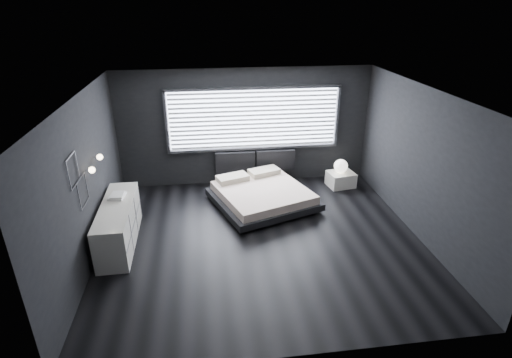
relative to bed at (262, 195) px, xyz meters
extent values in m
plane|color=black|center=(-0.21, -1.44, -0.24)|extent=(6.00, 6.00, 0.00)
plane|color=silver|center=(-0.21, -1.44, 2.56)|extent=(6.00, 6.00, 0.00)
cube|color=black|center=(-0.21, 1.31, 1.16)|extent=(6.00, 0.04, 2.80)
cube|color=black|center=(-0.21, -4.19, 1.16)|extent=(6.00, 0.04, 2.80)
cube|color=black|center=(-3.21, -1.44, 1.16)|extent=(0.04, 5.50, 2.80)
cube|color=black|center=(2.79, -1.44, 1.16)|extent=(0.04, 5.50, 2.80)
cube|color=white|center=(-0.01, 1.29, 1.37)|extent=(4.00, 0.02, 1.38)
cube|color=#47474C|center=(-2.05, 1.26, 1.37)|extent=(0.06, 0.08, 1.48)
cube|color=#47474C|center=(2.03, 1.26, 1.37)|extent=(0.06, 0.08, 1.48)
cube|color=#47474C|center=(-0.01, 1.26, 2.10)|extent=(4.14, 0.08, 0.06)
cube|color=#47474C|center=(-0.01, 1.26, 0.64)|extent=(4.14, 0.08, 0.06)
cube|color=silver|center=(-0.01, 1.23, 1.37)|extent=(3.94, 0.03, 1.32)
cube|color=black|center=(-0.49, 1.20, 0.33)|extent=(0.96, 0.16, 0.52)
cube|color=black|center=(0.51, 1.20, 0.33)|extent=(0.96, 0.16, 0.52)
cylinder|color=silver|center=(-3.16, -1.39, 1.36)|extent=(0.10, 0.02, 0.02)
sphere|color=#FFE5B7|center=(-3.09, -1.39, 1.36)|extent=(0.11, 0.11, 0.11)
cylinder|color=silver|center=(-3.16, -0.79, 1.36)|extent=(0.10, 0.02, 0.02)
sphere|color=#FFE5B7|center=(-3.09, -0.79, 1.36)|extent=(0.11, 0.11, 0.11)
cube|color=#47474C|center=(-3.19, -1.99, 1.84)|extent=(0.01, 0.46, 0.02)
cube|color=#47474C|center=(-3.19, -1.99, 1.38)|extent=(0.01, 0.46, 0.02)
cube|color=#47474C|center=(-3.19, -1.76, 1.61)|extent=(0.01, 0.02, 0.46)
cube|color=#47474C|center=(-3.19, -2.22, 1.61)|extent=(0.01, 0.02, 0.46)
cube|color=#47474C|center=(-3.19, -1.74, 1.37)|extent=(0.01, 0.46, 0.02)
cube|color=#47474C|center=(-3.19, -1.74, 0.91)|extent=(0.01, 0.46, 0.02)
cube|color=#47474C|center=(-3.19, -1.51, 1.14)|extent=(0.01, 0.02, 0.46)
cube|color=#47474C|center=(-3.19, -1.97, 1.14)|extent=(0.01, 0.02, 0.46)
cube|color=black|center=(-0.55, -1.05, -0.20)|extent=(0.14, 0.14, 0.07)
cube|color=black|center=(1.09, -0.48, -0.20)|extent=(0.14, 0.14, 0.07)
cube|color=black|center=(-1.06, 0.41, -0.20)|extent=(0.14, 0.14, 0.07)
cube|color=black|center=(0.57, 0.98, -0.20)|extent=(0.14, 0.14, 0.07)
cube|color=black|center=(0.01, -0.04, -0.10)|extent=(2.53, 2.47, 0.15)
cube|color=beige|center=(0.01, -0.04, 0.07)|extent=(2.28, 2.28, 0.18)
cube|color=#C1B79E|center=(-0.61, 0.50, 0.22)|extent=(0.80, 0.60, 0.12)
cube|color=#C1B79E|center=(0.16, 0.77, 0.22)|extent=(0.80, 0.60, 0.12)
cube|color=silver|center=(2.06, 0.70, -0.06)|extent=(0.68, 0.60, 0.36)
sphere|color=white|center=(2.03, 0.72, 0.28)|extent=(0.33, 0.33, 0.33)
cube|color=silver|center=(-2.86, -1.16, 0.15)|extent=(0.58, 1.99, 0.79)
cube|color=#47474C|center=(-2.58, -1.15, 0.15)|extent=(0.03, 1.96, 0.77)
cube|color=white|center=(-2.89, -0.82, 0.57)|extent=(0.31, 0.38, 0.04)
cube|color=white|center=(-2.88, -0.84, 0.61)|extent=(0.24, 0.32, 0.03)
camera|label=1|loc=(-1.19, -7.83, 3.97)|focal=28.00mm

